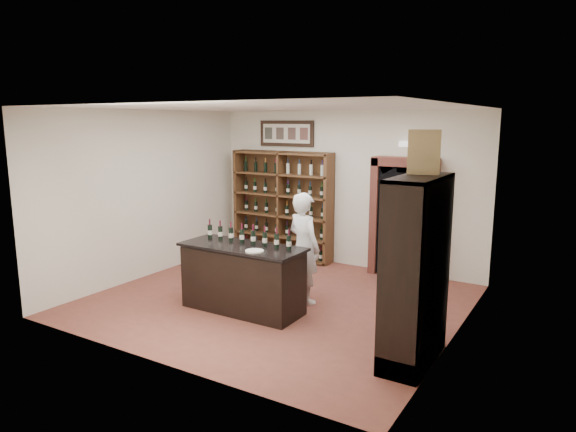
# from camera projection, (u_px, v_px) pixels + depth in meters

# --- Properties ---
(floor) EXTENTS (5.50, 5.50, 0.00)m
(floor) POSITION_uv_depth(u_px,v_px,m) (276.00, 301.00, 8.13)
(floor) COLOR brown
(floor) RESTS_ON ground
(ceiling) EXTENTS (5.50, 5.50, 0.00)m
(ceiling) POSITION_uv_depth(u_px,v_px,m) (275.00, 107.00, 7.58)
(ceiling) COLOR white
(ceiling) RESTS_ON wall_back
(wall_back) EXTENTS (5.50, 0.04, 3.00)m
(wall_back) POSITION_uv_depth(u_px,v_px,m) (345.00, 189.00, 9.95)
(wall_back) COLOR silver
(wall_back) RESTS_ON ground
(wall_left) EXTENTS (0.04, 5.00, 3.00)m
(wall_left) POSITION_uv_depth(u_px,v_px,m) (147.00, 194.00, 9.25)
(wall_left) COLOR silver
(wall_left) RESTS_ON ground
(wall_right) EXTENTS (0.04, 5.00, 3.00)m
(wall_right) POSITION_uv_depth(u_px,v_px,m) (459.00, 226.00, 6.45)
(wall_right) COLOR silver
(wall_right) RESTS_ON ground
(wine_shelf) EXTENTS (2.20, 0.38, 2.20)m
(wine_shelf) POSITION_uv_depth(u_px,v_px,m) (283.00, 205.00, 10.55)
(wine_shelf) COLOR brown
(wine_shelf) RESTS_ON ground
(framed_picture) EXTENTS (1.25, 0.04, 0.52)m
(framed_picture) POSITION_uv_depth(u_px,v_px,m) (287.00, 133.00, 10.40)
(framed_picture) COLOR black
(framed_picture) RESTS_ON wall_back
(arched_doorway) EXTENTS (1.17, 0.35, 2.17)m
(arched_doorway) POSITION_uv_depth(u_px,v_px,m) (403.00, 215.00, 9.24)
(arched_doorway) COLOR black
(arched_doorway) RESTS_ON ground
(emergency_light) EXTENTS (0.30, 0.10, 0.10)m
(emergency_light) POSITION_uv_depth(u_px,v_px,m) (408.00, 144.00, 9.09)
(emergency_light) COLOR white
(emergency_light) RESTS_ON wall_back
(tasting_counter) EXTENTS (1.88, 0.78, 1.00)m
(tasting_counter) POSITION_uv_depth(u_px,v_px,m) (243.00, 278.00, 7.63)
(tasting_counter) COLOR black
(tasting_counter) RESTS_ON ground
(counter_bottle_0) EXTENTS (0.07, 0.07, 0.30)m
(counter_bottle_0) POSITION_uv_depth(u_px,v_px,m) (210.00, 231.00, 8.00)
(counter_bottle_0) COLOR black
(counter_bottle_0) RESTS_ON tasting_counter
(counter_bottle_1) EXTENTS (0.07, 0.07, 0.30)m
(counter_bottle_1) POSITION_uv_depth(u_px,v_px,m) (220.00, 233.00, 7.90)
(counter_bottle_1) COLOR black
(counter_bottle_1) RESTS_ON tasting_counter
(counter_bottle_2) EXTENTS (0.07, 0.07, 0.30)m
(counter_bottle_2) POSITION_uv_depth(u_px,v_px,m) (231.00, 234.00, 7.79)
(counter_bottle_2) COLOR black
(counter_bottle_2) RESTS_ON tasting_counter
(counter_bottle_3) EXTENTS (0.07, 0.07, 0.30)m
(counter_bottle_3) POSITION_uv_depth(u_px,v_px,m) (242.00, 236.00, 7.69)
(counter_bottle_3) COLOR black
(counter_bottle_3) RESTS_ON tasting_counter
(counter_bottle_4) EXTENTS (0.07, 0.07, 0.30)m
(counter_bottle_4) POSITION_uv_depth(u_px,v_px,m) (253.00, 237.00, 7.58)
(counter_bottle_4) COLOR black
(counter_bottle_4) RESTS_ON tasting_counter
(counter_bottle_5) EXTENTS (0.07, 0.07, 0.30)m
(counter_bottle_5) POSITION_uv_depth(u_px,v_px,m) (265.00, 239.00, 7.48)
(counter_bottle_5) COLOR black
(counter_bottle_5) RESTS_ON tasting_counter
(counter_bottle_6) EXTENTS (0.07, 0.07, 0.30)m
(counter_bottle_6) POSITION_uv_depth(u_px,v_px,m) (277.00, 241.00, 7.37)
(counter_bottle_6) COLOR black
(counter_bottle_6) RESTS_ON tasting_counter
(counter_bottle_7) EXTENTS (0.07, 0.07, 0.30)m
(counter_bottle_7) POSITION_uv_depth(u_px,v_px,m) (289.00, 242.00, 7.27)
(counter_bottle_7) COLOR black
(counter_bottle_7) RESTS_ON tasting_counter
(side_cabinet) EXTENTS (0.48, 1.20, 2.20)m
(side_cabinet) POSITION_uv_depth(u_px,v_px,m) (417.00, 300.00, 5.95)
(side_cabinet) COLOR black
(side_cabinet) RESTS_ON ground
(shopkeeper) EXTENTS (0.74, 0.61, 1.73)m
(shopkeeper) POSITION_uv_depth(u_px,v_px,m) (304.00, 248.00, 7.94)
(shopkeeper) COLOR white
(shopkeeper) RESTS_ON ground
(plate) EXTENTS (0.26, 0.26, 0.02)m
(plate) POSITION_uv_depth(u_px,v_px,m) (254.00, 251.00, 7.17)
(plate) COLOR beige
(plate) RESTS_ON tasting_counter
(wine_crate) EXTENTS (0.39, 0.23, 0.51)m
(wine_crate) POSITION_uv_depth(u_px,v_px,m) (424.00, 152.00, 5.86)
(wine_crate) COLOR tan
(wine_crate) RESTS_ON side_cabinet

